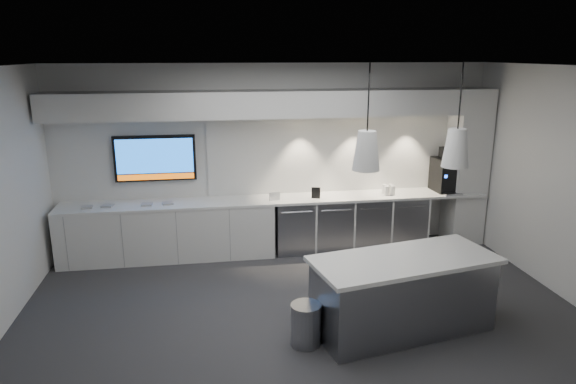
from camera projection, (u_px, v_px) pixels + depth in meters
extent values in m
plane|color=#303033|center=(303.00, 315.00, 6.36)|extent=(7.00, 7.00, 0.00)
plane|color=black|center=(305.00, 67.00, 5.57)|extent=(7.00, 7.00, 0.00)
plane|color=silver|center=(275.00, 158.00, 8.35)|extent=(7.00, 0.00, 7.00)
plane|color=silver|center=(371.00, 297.00, 3.59)|extent=(7.00, 0.00, 7.00)
plane|color=silver|center=(575.00, 187.00, 6.50)|extent=(0.00, 7.00, 7.00)
cube|color=white|center=(278.00, 200.00, 8.20)|extent=(6.80, 0.65, 0.04)
cube|color=silver|center=(168.00, 232.00, 8.06)|extent=(3.30, 0.63, 0.86)
cube|color=gray|center=(294.00, 226.00, 8.36)|extent=(0.60, 0.61, 0.85)
cube|color=gray|center=(331.00, 224.00, 8.46)|extent=(0.60, 0.61, 0.85)
cube|color=gray|center=(368.00, 222.00, 8.55)|extent=(0.60, 0.61, 0.85)
cube|color=gray|center=(404.00, 220.00, 8.65)|extent=(0.60, 0.61, 0.85)
cube|color=silver|center=(347.00, 153.00, 8.50)|extent=(4.60, 0.03, 1.30)
cube|color=silver|center=(278.00, 104.00, 7.83)|extent=(6.90, 0.60, 0.40)
cube|color=silver|center=(467.00, 167.00, 8.60)|extent=(0.55, 0.55, 2.60)
cube|color=black|center=(155.00, 158.00, 8.00)|extent=(1.25, 0.06, 0.72)
cube|color=blue|center=(155.00, 156.00, 7.96)|extent=(1.17, 0.00, 0.54)
cube|color=#C7550B|center=(156.00, 177.00, 8.04)|extent=(1.17, 0.00, 0.09)
cube|color=gray|center=(402.00, 296.00, 5.95)|extent=(2.14, 1.19, 0.85)
cube|color=white|center=(405.00, 260.00, 5.83)|extent=(2.26, 1.31, 0.05)
cylinder|color=gray|center=(306.00, 324.00, 5.68)|extent=(0.38, 0.38, 0.48)
cube|color=black|center=(446.00, 175.00, 8.59)|extent=(0.43, 0.48, 0.56)
cube|color=black|center=(448.00, 153.00, 8.49)|extent=(0.24, 0.24, 0.18)
cube|color=gray|center=(452.00, 194.00, 8.42)|extent=(0.31, 0.22, 0.03)
cube|color=black|center=(316.00, 193.00, 8.18)|extent=(0.14, 0.06, 0.18)
cube|color=white|center=(275.00, 196.00, 8.07)|extent=(0.18, 0.07, 0.14)
cube|color=#959595|center=(87.00, 207.00, 7.70)|extent=(0.18, 0.18, 0.02)
cube|color=#959595|center=(108.00, 206.00, 7.76)|extent=(0.18, 0.18, 0.02)
cube|color=#959595|center=(147.00, 204.00, 7.83)|extent=(0.17, 0.17, 0.02)
cube|color=#959595|center=(168.00, 203.00, 7.89)|extent=(0.19, 0.19, 0.02)
cone|color=silver|center=(366.00, 151.00, 5.42)|extent=(0.29, 0.29, 0.42)
cylinder|color=black|center=(369.00, 97.00, 5.27)|extent=(0.02, 0.02, 0.70)
cone|color=silver|center=(456.00, 148.00, 5.57)|extent=(0.29, 0.29, 0.42)
cylinder|color=black|center=(461.00, 96.00, 5.42)|extent=(0.02, 0.02, 0.70)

